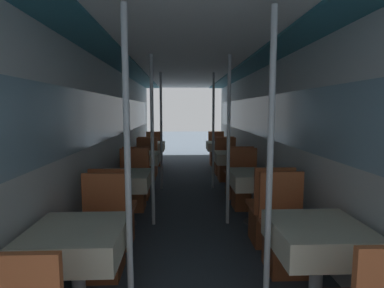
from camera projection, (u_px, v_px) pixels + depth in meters
The scene contains 31 objects.
wall_left at pixel (111, 132), 4.96m from camera, with size 0.05×10.55×2.25m.
wall_right at pixel (265, 132), 5.06m from camera, with size 0.05×10.55×2.25m.
ceiling_panel at pixel (188, 64), 4.88m from camera, with size 2.59×10.55×0.07m.
dining_table_left_0 at pixel (77, 243), 2.15m from camera, with size 0.67×0.67×0.71m.
chair_left_far_0 at pixel (102, 244), 2.82m from camera, with size 0.44×0.44×0.93m.
support_pole_left_0 at pixel (128, 170), 2.10m from camera, with size 0.05×0.05×2.25m.
dining_table_left_1 at pixel (125, 182), 3.98m from camera, with size 0.67×0.67×0.71m.
chair_left_near_1 at pixel (115, 221), 3.38m from camera, with size 0.44×0.44×0.93m.
chair_left_far_1 at pixel (133, 191), 4.65m from camera, with size 0.44×0.44×0.93m.
support_pole_left_1 at pixel (152, 142), 3.94m from camera, with size 0.05×0.05×2.25m.
dining_table_left_2 at pixel (142, 159), 5.82m from camera, with size 0.67×0.67×0.71m.
chair_left_near_2 at pixel (138, 182), 5.22m from camera, with size 0.44×0.44×0.93m.
chair_left_far_2 at pixel (146, 168), 6.49m from camera, with size 0.44×0.44×0.93m.
support_pole_left_2 at pixel (161, 131), 5.77m from camera, with size 0.05×0.05×2.25m.
dining_table_left_3 at pixel (151, 147), 7.65m from camera, with size 0.67×0.67×0.71m.
chair_left_near_3 at pixel (149, 163), 7.05m from camera, with size 0.44×0.44×0.93m.
chair_left_far_3 at pixel (154, 155), 8.33m from camera, with size 0.44×0.44×0.93m.
dining_table_right_0 at pixel (318, 239), 2.21m from camera, with size 0.67×0.67×0.71m.
chair_right_far_0 at pixel (286, 241), 2.89m from camera, with size 0.44×0.44×0.93m.
support_pole_right_0 at pixel (270, 169), 2.14m from camera, with size 0.05×0.05×2.25m.
dining_table_right_1 at pixel (255, 180), 4.05m from camera, with size 0.67×0.67×0.71m.
chair_right_near_1 at pixel (269, 219), 3.45m from camera, with size 0.44×0.44×0.93m.
chair_right_far_1 at pixel (245, 190), 4.72m from camera, with size 0.44×0.44×0.93m.
support_pole_right_1 at pixel (228, 141), 3.97m from camera, with size 0.05×0.05×2.25m.
dining_table_right_2 at pixel (232, 158), 5.89m from camera, with size 0.67×0.67×0.71m.
chair_right_near_2 at pixel (238, 181), 5.28m from camera, with size 0.44×0.44×0.93m.
chair_right_far_2 at pixel (227, 167), 6.56m from camera, with size 0.44×0.44×0.93m.
support_pole_right_2 at pixel (213, 131), 5.81m from camera, with size 0.05×0.05×2.25m.
dining_table_right_3 at pixel (220, 147), 7.72m from camera, with size 0.67×0.67×0.71m.
chair_right_near_3 at pixel (223, 163), 7.12m from camera, with size 0.44×0.44×0.93m.
chair_right_far_3 at pixel (217, 155), 8.39m from camera, with size 0.44×0.44×0.93m.
Camera 1 is at (-0.13, -1.12, 1.55)m, focal length 28.00 mm.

